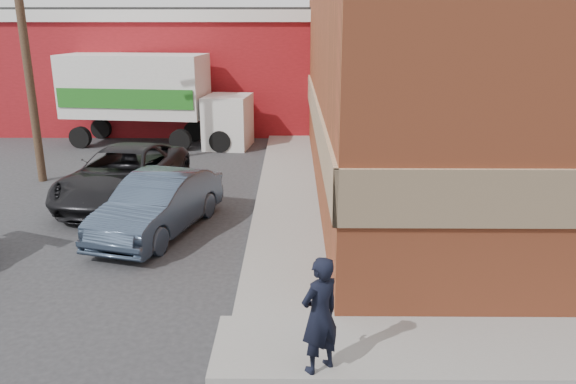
% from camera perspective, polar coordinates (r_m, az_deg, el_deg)
% --- Properties ---
extents(ground, '(90.00, 90.00, 0.00)m').
position_cam_1_polar(ground, '(10.15, -3.97, -13.04)').
color(ground, '#28282B').
rests_on(ground, ground).
extents(brick_building, '(14.25, 18.25, 9.36)m').
position_cam_1_polar(brick_building, '(19.36, 24.87, 14.38)').
color(brick_building, '#A84C2B').
rests_on(brick_building, ground).
extents(sidewalk_west, '(1.80, 18.00, 0.12)m').
position_cam_1_polar(sidewalk_west, '(18.45, -0.02, 1.28)').
color(sidewalk_west, gray).
rests_on(sidewalk_west, ground).
extents(warehouse, '(16.30, 8.30, 5.60)m').
position_cam_1_polar(warehouse, '(29.62, -13.00, 12.27)').
color(warehouse, maroon).
rests_on(warehouse, ground).
extents(utility_pole, '(2.00, 0.26, 9.00)m').
position_cam_1_polar(utility_pole, '(19.58, -25.32, 14.53)').
color(utility_pole, '#4C3726').
rests_on(utility_pole, ground).
extents(man, '(0.78, 0.74, 1.80)m').
position_cam_1_polar(man, '(8.28, 3.24, -12.36)').
color(man, black).
rests_on(man, sidewalk_south).
extents(sedan, '(2.73, 4.74, 1.48)m').
position_cam_1_polar(sedan, '(14.18, -13.02, -1.22)').
color(sedan, '#323F53').
rests_on(sedan, ground).
extents(suv_a, '(3.14, 5.79, 1.54)m').
position_cam_1_polar(suv_a, '(17.04, -16.32, 1.72)').
color(suv_a, black).
rests_on(suv_a, ground).
extents(box_truck, '(7.80, 3.14, 3.74)m').
position_cam_1_polar(box_truck, '(24.24, -13.60, 9.69)').
color(box_truck, silver).
rests_on(box_truck, ground).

